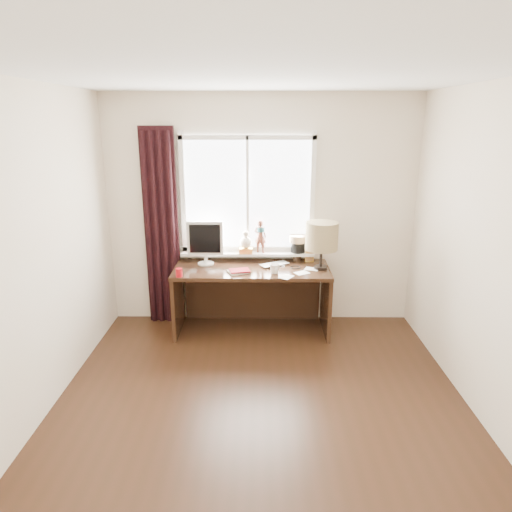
{
  "coord_description": "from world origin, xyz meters",
  "views": [
    {
      "loc": [
        -0.01,
        -3.12,
        2.31
      ],
      "look_at": [
        -0.05,
        1.25,
        1.0
      ],
      "focal_mm": 32.0,
      "sensor_mm": 36.0,
      "label": 1
    }
  ],
  "objects_px": {
    "table_lamp": "(322,237)",
    "desk": "(252,286)",
    "laptop": "(275,265)",
    "red_cup": "(179,273)",
    "monitor": "(205,240)",
    "mug": "(275,268)"
  },
  "relations": [
    {
      "from": "red_cup",
      "to": "desk",
      "type": "relative_size",
      "value": 0.05
    },
    {
      "from": "laptop",
      "to": "table_lamp",
      "type": "bearing_deg",
      "value": -43.06
    },
    {
      "from": "table_lamp",
      "to": "desk",
      "type": "bearing_deg",
      "value": 170.7
    },
    {
      "from": "red_cup",
      "to": "desk",
      "type": "bearing_deg",
      "value": 28.02
    },
    {
      "from": "red_cup",
      "to": "monitor",
      "type": "height_order",
      "value": "monitor"
    },
    {
      "from": "red_cup",
      "to": "monitor",
      "type": "distance_m",
      "value": 0.54
    },
    {
      "from": "mug",
      "to": "laptop",
      "type": "bearing_deg",
      "value": 88.33
    },
    {
      "from": "monitor",
      "to": "red_cup",
      "type": "bearing_deg",
      "value": -117.69
    },
    {
      "from": "laptop",
      "to": "mug",
      "type": "bearing_deg",
      "value": -122.24
    },
    {
      "from": "monitor",
      "to": "table_lamp",
      "type": "relative_size",
      "value": 0.94
    },
    {
      "from": "mug",
      "to": "table_lamp",
      "type": "xyz_separation_m",
      "value": [
        0.5,
        0.15,
        0.31
      ]
    },
    {
      "from": "red_cup",
      "to": "monitor",
      "type": "bearing_deg",
      "value": 62.31
    },
    {
      "from": "monitor",
      "to": "table_lamp",
      "type": "distance_m",
      "value": 1.28
    },
    {
      "from": "mug",
      "to": "monitor",
      "type": "bearing_deg",
      "value": 158.21
    },
    {
      "from": "laptop",
      "to": "mug",
      "type": "height_order",
      "value": "mug"
    },
    {
      "from": "laptop",
      "to": "red_cup",
      "type": "distance_m",
      "value": 1.07
    },
    {
      "from": "desk",
      "to": "table_lamp",
      "type": "xyz_separation_m",
      "value": [
        0.75,
        -0.12,
        0.61
      ]
    },
    {
      "from": "laptop",
      "to": "table_lamp",
      "type": "distance_m",
      "value": 0.62
    },
    {
      "from": "red_cup",
      "to": "desk",
      "type": "xyz_separation_m",
      "value": [
        0.75,
        0.4,
        -0.29
      ]
    },
    {
      "from": "laptop",
      "to": "monitor",
      "type": "relative_size",
      "value": 0.66
    },
    {
      "from": "mug",
      "to": "table_lamp",
      "type": "bearing_deg",
      "value": 16.37
    },
    {
      "from": "mug",
      "to": "table_lamp",
      "type": "relative_size",
      "value": 0.21
    }
  ]
}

